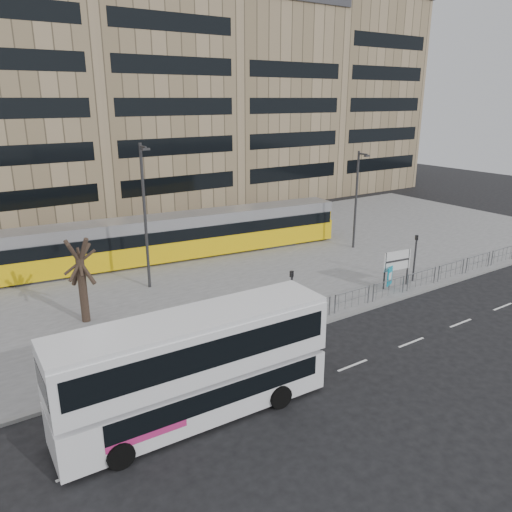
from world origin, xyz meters
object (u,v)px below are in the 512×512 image
ad_panel (390,277)px  lamp_post_east (357,196)px  traffic_light_west (292,292)px  traffic_light_east (415,252)px  station_sign (397,262)px  tram (166,238)px  bare_tree (77,235)px  pedestrian (276,301)px  lamp_post_west (145,212)px  double_decker_bus (195,364)px

ad_panel → lamp_post_east: lamp_post_east is taller
traffic_light_west → lamp_post_east: 15.84m
traffic_light_east → station_sign: bearing=-159.5°
tram → ad_panel: size_ratio=18.86×
station_sign → bare_tree: size_ratio=0.35×
bare_tree → station_sign: bearing=-18.0°
traffic_light_west → lamp_post_east: lamp_post_east is taller
pedestrian → lamp_post_west: lamp_post_west is taller
bare_tree → pedestrian: bearing=-30.4°
station_sign → bare_tree: bearing=169.7°
ad_panel → lamp_post_west: lamp_post_west is taller
station_sign → lamp_post_west: bearing=154.1°
station_sign → bare_tree: bare_tree is taller
traffic_light_east → lamp_post_west: size_ratio=0.35×
station_sign → traffic_light_east: traffic_light_east is taller
pedestrian → bare_tree: bare_tree is taller
station_sign → traffic_light_west: bearing=-166.5°
pedestrian → traffic_light_west: size_ratio=0.58×
station_sign → ad_panel: (-0.69, -0.12, -0.78)m
pedestrian → double_decker_bus: bearing=101.5°
tram → traffic_light_west: (0.55, -14.27, 0.34)m
pedestrian → lamp_post_west: bearing=2.9°
ad_panel → pedestrian: bearing=152.7°
lamp_post_west → lamp_post_east: 16.98m
lamp_post_west → ad_panel: bearing=-35.3°
double_decker_bus → ad_panel: 16.64m
bare_tree → traffic_light_west: bearing=-37.6°
traffic_light_west → lamp_post_west: 10.66m
traffic_light_west → lamp_post_west: size_ratio=0.35×
station_sign → ad_panel: station_sign is taller
traffic_light_east → lamp_post_west: bearing=167.8°
traffic_light_east → bare_tree: size_ratio=0.46×
ad_panel → traffic_light_east: 2.75m
lamp_post_east → tram: bearing=157.7°
traffic_light_west → tram: bearing=78.3°
pedestrian → ad_panel: bearing=-118.8°
tram → station_sign: (9.60, -13.33, 0.00)m
tram → station_sign: bearing=-47.5°
ad_panel → pedestrian: 8.24m
lamp_post_west → bare_tree: size_ratio=1.32×
ad_panel → traffic_light_east: (2.50, 0.21, 1.12)m
double_decker_bus → station_sign: size_ratio=4.42×
station_sign → pedestrian: 8.96m
station_sign → traffic_light_east: size_ratio=0.76×
ad_panel → bare_tree: size_ratio=0.22×
traffic_light_west → pedestrian: bearing=71.0°
tram → bare_tree: (-8.13, -7.59, 3.16)m
ad_panel → traffic_light_east: traffic_light_east is taller
traffic_light_west → lamp_post_east: size_ratio=0.41×
lamp_post_east → bare_tree: (-21.73, -2.02, 0.62)m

